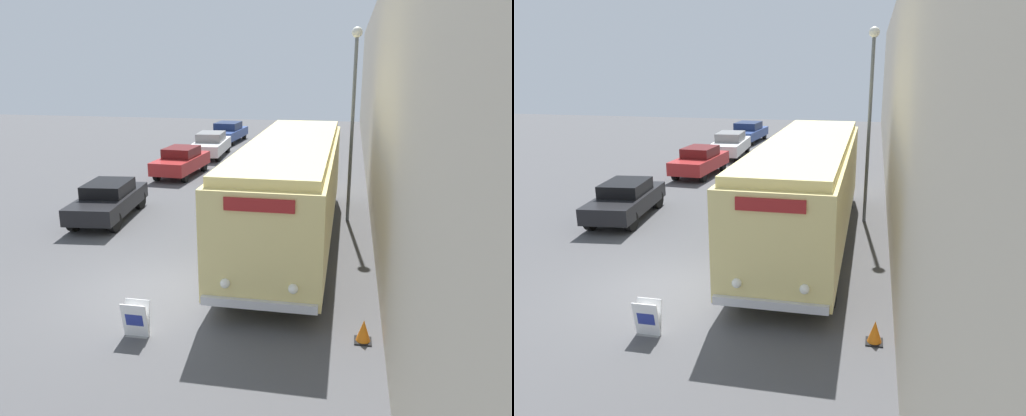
% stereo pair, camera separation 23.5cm
% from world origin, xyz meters
% --- Properties ---
extents(ground_plane, '(80.00, 80.00, 0.00)m').
position_xyz_m(ground_plane, '(0.00, 0.00, 0.00)').
color(ground_plane, '#4C4C4F').
extents(building_wall_right, '(0.30, 60.00, 8.37)m').
position_xyz_m(building_wall_right, '(5.91, 10.00, 4.19)').
color(building_wall_right, '#B2A893').
rests_on(building_wall_right, ground_plane).
extents(vintage_bus, '(2.70, 11.58, 3.33)m').
position_xyz_m(vintage_bus, '(3.09, 4.34, 1.88)').
color(vintage_bus, black).
rests_on(vintage_bus, ground_plane).
extents(sign_board, '(0.56, 0.30, 0.80)m').
position_xyz_m(sign_board, '(0.57, -2.14, 0.39)').
color(sign_board, gray).
rests_on(sign_board, ground_plane).
extents(streetlamp, '(0.36, 0.36, 6.80)m').
position_xyz_m(streetlamp, '(4.91, 6.98, 4.37)').
color(streetlamp, '#595E60').
rests_on(streetlamp, ground_plane).
extents(parked_car_near, '(2.16, 4.45, 1.39)m').
position_xyz_m(parked_car_near, '(-3.87, 5.56, 0.73)').
color(parked_car_near, black).
rests_on(parked_car_near, ground_plane).
extents(parked_car_mid, '(1.99, 4.22, 1.47)m').
position_xyz_m(parked_car_mid, '(-3.63, 13.19, 0.77)').
color(parked_car_mid, black).
rests_on(parked_car_mid, ground_plane).
extents(parked_car_far, '(2.08, 4.69, 1.49)m').
position_xyz_m(parked_car_far, '(-3.62, 18.81, 0.76)').
color(parked_car_far, black).
rests_on(parked_car_far, ground_plane).
extents(parked_car_distant, '(2.18, 4.63, 1.43)m').
position_xyz_m(parked_car_distant, '(-4.01, 24.87, 0.73)').
color(parked_car_distant, black).
rests_on(parked_car_distant, ground_plane).
extents(traffic_cone, '(0.36, 0.36, 0.50)m').
position_xyz_m(traffic_cone, '(5.33, -1.47, 0.24)').
color(traffic_cone, black).
rests_on(traffic_cone, ground_plane).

